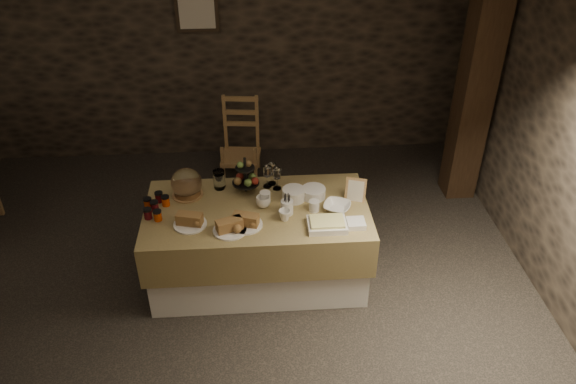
{
  "coord_description": "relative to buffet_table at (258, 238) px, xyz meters",
  "views": [
    {
      "loc": [
        0.38,
        -3.48,
        3.36
      ],
      "look_at": [
        0.64,
        0.2,
        0.9
      ],
      "focal_mm": 35.0,
      "sensor_mm": 36.0,
      "label": 1
    }
  ],
  "objects": [
    {
      "name": "jam_jars",
      "position": [
        -0.81,
        0.03,
        0.34
      ],
      "size": [
        0.2,
        0.32,
        0.07
      ],
      "color": "#500D15",
      "rests_on": "buffet_table"
    },
    {
      "name": "ground_plane",
      "position": [
        -0.39,
        -0.24,
        -0.42
      ],
      "size": [
        5.5,
        5.0,
        0.01
      ],
      "primitive_type": "cube",
      "color": "black",
      "rests_on": "ground"
    },
    {
      "name": "cup_b",
      "position": [
        0.22,
        -0.17,
        0.35
      ],
      "size": [
        0.12,
        0.12,
        0.09
      ],
      "primitive_type": "imported",
      "rotation": [
        0.0,
        0.0,
        0.27
      ],
      "color": "white",
      "rests_on": "buffet_table"
    },
    {
      "name": "chair",
      "position": [
        -0.15,
        1.76,
        -0.02
      ],
      "size": [
        0.46,
        0.44,
        0.69
      ],
      "rotation": [
        0.0,
        0.0,
        -0.11
      ],
      "color": "#925F36",
      "rests_on": "ground_plane"
    },
    {
      "name": "bread_platter_right",
      "position": [
        -0.09,
        -0.22,
        0.35
      ],
      "size": [
        0.26,
        0.26,
        0.11
      ],
      "color": "white",
      "rests_on": "buffet_table"
    },
    {
      "name": "framed_picture",
      "position": [
        -0.54,
        2.23,
        1.33
      ],
      "size": [
        0.45,
        0.04,
        0.55
      ],
      "color": "black",
      "rests_on": "room_shell"
    },
    {
      "name": "bowl",
      "position": [
        0.65,
        -0.06,
        0.33
      ],
      "size": [
        0.28,
        0.28,
        0.05
      ],
      "primitive_type": "imported",
      "rotation": [
        0.0,
        0.0,
        -0.42
      ],
      "color": "white",
      "rests_on": "buffet_table"
    },
    {
      "name": "cutlery_holder",
      "position": [
        0.24,
        -0.08,
        0.37
      ],
      "size": [
        0.1,
        0.1,
        0.12
      ],
      "primitive_type": "cylinder",
      "color": "white",
      "rests_on": "buffet_table"
    },
    {
      "name": "cake_dome",
      "position": [
        -0.57,
        0.24,
        0.41
      ],
      "size": [
        0.26,
        0.26,
        0.26
      ],
      "color": "#925F36",
      "rests_on": "buffet_table"
    },
    {
      "name": "bread_platter_center",
      "position": [
        -0.21,
        -0.28,
        0.35
      ],
      "size": [
        0.26,
        0.26,
        0.11
      ],
      "color": "white",
      "rests_on": "buffet_table"
    },
    {
      "name": "plate_stack_a",
      "position": [
        0.31,
        0.11,
        0.36
      ],
      "size": [
        0.19,
        0.19,
        0.1
      ],
      "primitive_type": "cylinder",
      "color": "white",
      "rests_on": "buffet_table"
    },
    {
      "name": "plate_stack_b",
      "position": [
        0.48,
        0.14,
        0.35
      ],
      "size": [
        0.2,
        0.2,
        0.08
      ],
      "primitive_type": "cylinder",
      "color": "white",
      "rests_on": "buffet_table"
    },
    {
      "name": "fruit_stand",
      "position": [
        -0.08,
        0.26,
        0.43
      ],
      "size": [
        0.23,
        0.23,
        0.32
      ],
      "rotation": [
        0.0,
        0.0,
        -0.35
      ],
      "color": "black",
      "rests_on": "buffet_table"
    },
    {
      "name": "tart_dish",
      "position": [
        0.54,
        -0.29,
        0.34
      ],
      "size": [
        0.3,
        0.22,
        0.07
      ],
      "color": "white",
      "rests_on": "buffet_table"
    },
    {
      "name": "cup_a",
      "position": [
        0.05,
        0.03,
        0.35
      ],
      "size": [
        0.15,
        0.15,
        0.09
      ],
      "primitive_type": "imported",
      "rotation": [
        0.0,
        0.0,
        0.27
      ],
      "color": "white",
      "rests_on": "buffet_table"
    },
    {
      "name": "square_dish",
      "position": [
        0.76,
        -0.28,
        0.33
      ],
      "size": [
        0.14,
        0.14,
        0.04
      ],
      "primitive_type": "cube",
      "color": "white",
      "rests_on": "buffet_table"
    },
    {
      "name": "buffet_table",
      "position": [
        0.0,
        0.0,
        0.0
      ],
      "size": [
        1.82,
        0.97,
        0.72
      ],
      "color": "silver",
      "rests_on": "ground_plane"
    },
    {
      "name": "mug_d",
      "position": [
        0.46,
        -0.06,
        0.35
      ],
      "size": [
        0.08,
        0.08,
        0.09
      ],
      "primitive_type": "cylinder",
      "color": "white",
      "rests_on": "buffet_table"
    },
    {
      "name": "room_shell",
      "position": [
        -0.39,
        -0.24,
        1.15
      ],
      "size": [
        5.52,
        5.02,
        2.6
      ],
      "color": "black",
      "rests_on": "ground"
    },
    {
      "name": "timber_column",
      "position": [
        2.16,
        1.21,
        0.88
      ],
      "size": [
        0.3,
        0.3,
        2.6
      ],
      "primitive_type": "cube",
      "color": "black",
      "rests_on": "ground_plane"
    },
    {
      "name": "storage_jar_b",
      "position": [
        -0.31,
        0.33,
        0.38
      ],
      "size": [
        0.09,
        0.09,
        0.14
      ],
      "primitive_type": "cylinder",
      "color": "white",
      "rests_on": "buffet_table"
    },
    {
      "name": "bread_platter_left",
      "position": [
        -0.52,
        -0.18,
        0.35
      ],
      "size": [
        0.26,
        0.26,
        0.11
      ],
      "color": "white",
      "rests_on": "buffet_table"
    },
    {
      "name": "menu_frame",
      "position": [
        0.82,
        0.07,
        0.4
      ],
      "size": [
        0.18,
        0.12,
        0.22
      ],
      "primitive_type": "cube",
      "rotation": [
        -0.24,
        0.0,
        -0.32
      ],
      "color": "#925F36",
      "rests_on": "buffet_table"
    },
    {
      "name": "mug_c",
      "position": [
        0.07,
        0.09,
        0.35
      ],
      "size": [
        0.09,
        0.09,
        0.09
      ],
      "primitive_type": "cylinder",
      "color": "white",
      "rests_on": "buffet_table"
    },
    {
      "name": "storage_jar_a",
      "position": [
        -0.31,
        0.35,
        0.39
      ],
      "size": [
        0.1,
        0.1,
        0.16
      ],
      "primitive_type": "cylinder",
      "color": "white",
      "rests_on": "buffet_table"
    }
  ]
}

